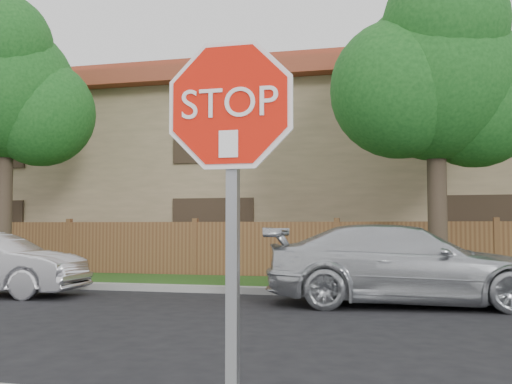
# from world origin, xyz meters

# --- Properties ---
(far_curb) EXTENTS (70.00, 0.30, 0.15)m
(far_curb) POSITION_xyz_m (0.00, 8.15, 0.07)
(far_curb) COLOR gray
(far_curb) RESTS_ON ground
(grass_strip) EXTENTS (70.00, 3.00, 0.12)m
(grass_strip) POSITION_xyz_m (0.00, 9.80, 0.06)
(grass_strip) COLOR #1E4714
(grass_strip) RESTS_ON ground
(fence) EXTENTS (70.00, 0.12, 1.60)m
(fence) POSITION_xyz_m (0.00, 11.40, 0.80)
(fence) COLOR brown
(fence) RESTS_ON ground
(apartment_building) EXTENTS (35.20, 9.20, 7.20)m
(apartment_building) POSITION_xyz_m (0.00, 17.00, 3.53)
(apartment_building) COLOR #857452
(apartment_building) RESTS_ON ground
(tree_left) EXTENTS (4.80, 3.90, 7.78)m
(tree_left) POSITION_xyz_m (-8.98, 9.57, 5.22)
(tree_left) COLOR #382B21
(tree_left) RESTS_ON ground
(tree_mid) EXTENTS (4.80, 3.90, 7.35)m
(tree_mid) POSITION_xyz_m (2.52, 9.57, 4.87)
(tree_mid) COLOR #382B21
(tree_mid) RESTS_ON ground
(stop_sign) EXTENTS (1.01, 0.13, 2.55)m
(stop_sign) POSITION_xyz_m (0.84, -1.48, 1.83)
(stop_sign) COLOR gray
(stop_sign) RESTS_ON sidewalk_near
(sedan_right) EXTENTS (5.41, 2.67, 1.51)m
(sedan_right) POSITION_xyz_m (1.77, 6.97, 0.76)
(sedan_right) COLOR silver
(sedan_right) RESTS_ON ground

